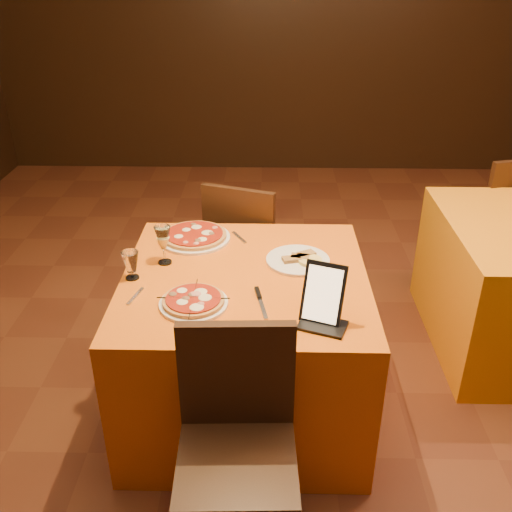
{
  "coord_description": "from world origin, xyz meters",
  "views": [
    {
      "loc": [
        -0.31,
        -2.3,
        2.03
      ],
      "look_at": [
        -0.36,
        -0.11,
        0.86
      ],
      "focal_mm": 40.0,
      "sensor_mm": 36.0,
      "label": 1
    }
  ],
  "objects_px": {
    "main_table": "(246,343)",
    "wine_glass": "(164,245)",
    "chair_main_near": "(237,462)",
    "pizza_far": "(195,237)",
    "pizza_near": "(194,302)",
    "chair_main_far": "(251,248)",
    "chair_side_far": "(492,216)",
    "tablet": "(323,293)",
    "water_glass": "(131,265)"
  },
  "relations": [
    {
      "from": "chair_main_far",
      "to": "tablet",
      "type": "relative_size",
      "value": 3.73
    },
    {
      "from": "chair_main_far",
      "to": "water_glass",
      "type": "relative_size",
      "value": 7.0
    },
    {
      "from": "pizza_far",
      "to": "wine_glass",
      "type": "height_order",
      "value": "wine_glass"
    },
    {
      "from": "chair_main_near",
      "to": "tablet",
      "type": "xyz_separation_m",
      "value": [
        0.32,
        0.46,
        0.41
      ]
    },
    {
      "from": "chair_main_near",
      "to": "water_glass",
      "type": "bearing_deg",
      "value": 121.29
    },
    {
      "from": "main_table",
      "to": "water_glass",
      "type": "height_order",
      "value": "water_glass"
    },
    {
      "from": "chair_side_far",
      "to": "wine_glass",
      "type": "xyz_separation_m",
      "value": [
        -2.0,
        -1.24,
        0.39
      ]
    },
    {
      "from": "chair_main_far",
      "to": "pizza_near",
      "type": "height_order",
      "value": "chair_main_far"
    },
    {
      "from": "pizza_near",
      "to": "wine_glass",
      "type": "distance_m",
      "value": 0.41
    },
    {
      "from": "main_table",
      "to": "chair_side_far",
      "type": "height_order",
      "value": "chair_side_far"
    },
    {
      "from": "wine_glass",
      "to": "tablet",
      "type": "bearing_deg",
      "value": -32.81
    },
    {
      "from": "chair_main_near",
      "to": "wine_glass",
      "type": "height_order",
      "value": "wine_glass"
    },
    {
      "from": "main_table",
      "to": "pizza_far",
      "type": "relative_size",
      "value": 3.06
    },
    {
      "from": "water_glass",
      "to": "tablet",
      "type": "height_order",
      "value": "tablet"
    },
    {
      "from": "pizza_far",
      "to": "wine_glass",
      "type": "bearing_deg",
      "value": -113.69
    },
    {
      "from": "main_table",
      "to": "pizza_near",
      "type": "relative_size",
      "value": 3.88
    },
    {
      "from": "main_table",
      "to": "chair_main_far",
      "type": "bearing_deg",
      "value": 90.0
    },
    {
      "from": "main_table",
      "to": "chair_main_far",
      "type": "xyz_separation_m",
      "value": [
        0.0,
        0.83,
        0.08
      ]
    },
    {
      "from": "pizza_near",
      "to": "pizza_far",
      "type": "distance_m",
      "value": 0.61
    },
    {
      "from": "main_table",
      "to": "pizza_near",
      "type": "xyz_separation_m",
      "value": [
        -0.2,
        -0.25,
        0.39
      ]
    },
    {
      "from": "pizza_near",
      "to": "tablet",
      "type": "distance_m",
      "value": 0.54
    },
    {
      "from": "chair_main_far",
      "to": "pizza_far",
      "type": "relative_size",
      "value": 2.53
    },
    {
      "from": "chair_side_far",
      "to": "pizza_far",
      "type": "distance_m",
      "value": 2.16
    },
    {
      "from": "main_table",
      "to": "chair_main_near",
      "type": "relative_size",
      "value": 1.21
    },
    {
      "from": "main_table",
      "to": "wine_glass",
      "type": "xyz_separation_m",
      "value": [
        -0.38,
        0.11,
        0.47
      ]
    },
    {
      "from": "pizza_far",
      "to": "water_glass",
      "type": "xyz_separation_m",
      "value": [
        -0.23,
        -0.39,
        0.05
      ]
    },
    {
      "from": "chair_main_near",
      "to": "pizza_near",
      "type": "bearing_deg",
      "value": 108.11
    },
    {
      "from": "water_glass",
      "to": "tablet",
      "type": "relative_size",
      "value": 0.53
    },
    {
      "from": "wine_glass",
      "to": "water_glass",
      "type": "distance_m",
      "value": 0.19
    },
    {
      "from": "chair_main_near",
      "to": "chair_side_far",
      "type": "xyz_separation_m",
      "value": [
        1.62,
        2.15,
        0.0
      ]
    },
    {
      "from": "pizza_far",
      "to": "chair_main_far",
      "type": "bearing_deg",
      "value": 60.41
    },
    {
      "from": "chair_main_far",
      "to": "wine_glass",
      "type": "bearing_deg",
      "value": 82.09
    },
    {
      "from": "wine_glass",
      "to": "tablet",
      "type": "distance_m",
      "value": 0.83
    },
    {
      "from": "pizza_near",
      "to": "tablet",
      "type": "bearing_deg",
      "value": -10.08
    },
    {
      "from": "pizza_far",
      "to": "water_glass",
      "type": "height_order",
      "value": "water_glass"
    },
    {
      "from": "main_table",
      "to": "wine_glass",
      "type": "relative_size",
      "value": 5.79
    },
    {
      "from": "water_glass",
      "to": "chair_side_far",
      "type": "bearing_deg",
      "value": 33.18
    },
    {
      "from": "chair_main_near",
      "to": "water_glass",
      "type": "height_order",
      "value": "chair_main_near"
    },
    {
      "from": "chair_side_far",
      "to": "tablet",
      "type": "relative_size",
      "value": 3.73
    },
    {
      "from": "main_table",
      "to": "pizza_near",
      "type": "bearing_deg",
      "value": -129.2
    },
    {
      "from": "tablet",
      "to": "main_table",
      "type": "bearing_deg",
      "value": 153.52
    },
    {
      "from": "pizza_far",
      "to": "pizza_near",
      "type": "bearing_deg",
      "value": -83.64
    },
    {
      "from": "chair_main_far",
      "to": "water_glass",
      "type": "bearing_deg",
      "value": 79.73
    },
    {
      "from": "chair_side_far",
      "to": "pizza_far",
      "type": "relative_size",
      "value": 2.53
    },
    {
      "from": "pizza_near",
      "to": "pizza_far",
      "type": "xyz_separation_m",
      "value": [
        -0.07,
        0.6,
        0.0
      ]
    },
    {
      "from": "chair_main_near",
      "to": "wine_glass",
      "type": "xyz_separation_m",
      "value": [
        -0.38,
        0.9,
        0.39
      ]
    },
    {
      "from": "wine_glass",
      "to": "main_table",
      "type": "bearing_deg",
      "value": -16.06
    },
    {
      "from": "pizza_far",
      "to": "chair_side_far",
      "type": "bearing_deg",
      "value": 27.74
    },
    {
      "from": "wine_glass",
      "to": "pizza_near",
      "type": "bearing_deg",
      "value": -63.59
    },
    {
      "from": "chair_main_near",
      "to": "water_glass",
      "type": "relative_size",
      "value": 7.0
    }
  ]
}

